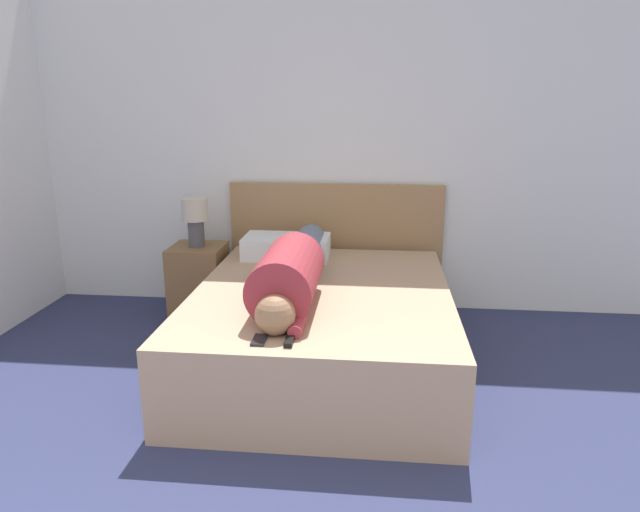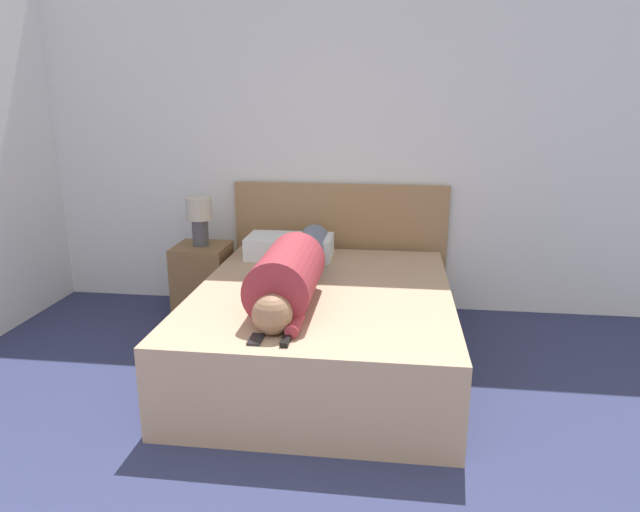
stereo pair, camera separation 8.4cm
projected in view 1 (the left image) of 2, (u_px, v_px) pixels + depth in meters
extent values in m
cube|color=white|center=(326.00, 143.00, 4.38)|extent=(5.69, 0.06, 2.60)
cube|color=tan|center=(322.00, 327.00, 3.56)|extent=(1.55, 1.93, 0.51)
cube|color=#A37A51|center=(336.00, 246.00, 4.52)|extent=(1.67, 0.04, 1.00)
cube|color=brown|center=(199.00, 282.00, 4.33)|extent=(0.39, 0.39, 0.57)
cylinder|color=#4C4C51|center=(196.00, 233.00, 4.22)|extent=(0.12, 0.12, 0.20)
cylinder|color=beige|center=(195.00, 209.00, 4.18)|extent=(0.19, 0.19, 0.16)
sphere|color=#936B4C|center=(275.00, 315.00, 2.80)|extent=(0.20, 0.20, 0.20)
cylinder|color=#992D38|center=(288.00, 276.00, 3.16)|extent=(0.35, 0.68, 0.35)
cylinder|color=slate|center=(305.00, 253.00, 3.89)|extent=(0.22, 0.81, 0.22)
cylinder|color=#992D38|center=(298.00, 325.00, 2.85)|extent=(0.07, 0.22, 0.07)
cube|color=white|center=(287.00, 247.00, 4.16)|extent=(0.62, 0.35, 0.16)
cube|color=black|center=(290.00, 340.00, 2.73)|extent=(0.04, 0.15, 0.02)
cube|color=black|center=(259.00, 340.00, 2.74)|extent=(0.06, 0.13, 0.01)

